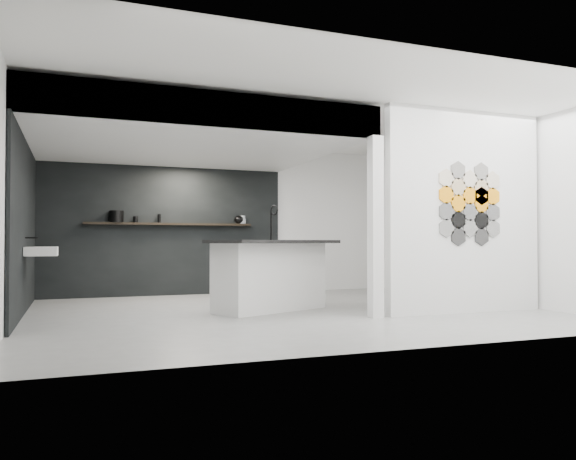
# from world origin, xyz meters

# --- Properties ---
(floor) EXTENTS (7.00, 6.00, 0.01)m
(floor) POSITION_xyz_m (0.00, 0.00, -0.01)
(floor) COLOR slate
(partition_panel) EXTENTS (2.45, 0.15, 2.80)m
(partition_panel) POSITION_xyz_m (2.23, -1.00, 1.40)
(partition_panel) COLOR silver
(partition_panel) RESTS_ON floor
(bay_clad_back) EXTENTS (4.40, 0.04, 2.35)m
(bay_clad_back) POSITION_xyz_m (-1.30, 2.97, 1.18)
(bay_clad_back) COLOR black
(bay_clad_back) RESTS_ON floor
(bay_clad_left) EXTENTS (0.04, 4.00, 2.35)m
(bay_clad_left) POSITION_xyz_m (-3.47, 1.00, 1.18)
(bay_clad_left) COLOR black
(bay_clad_left) RESTS_ON floor
(bulkhead) EXTENTS (4.40, 4.00, 0.40)m
(bulkhead) POSITION_xyz_m (-1.30, 1.00, 2.55)
(bulkhead) COLOR silver
(bulkhead) RESTS_ON corner_column
(corner_column) EXTENTS (0.16, 0.16, 2.35)m
(corner_column) POSITION_xyz_m (0.82, -1.00, 1.18)
(corner_column) COLOR silver
(corner_column) RESTS_ON floor
(fascia_beam) EXTENTS (4.40, 0.16, 0.40)m
(fascia_beam) POSITION_xyz_m (-1.30, -0.92, 2.55)
(fascia_beam) COLOR silver
(fascia_beam) RESTS_ON corner_column
(wall_basin) EXTENTS (0.40, 0.60, 0.12)m
(wall_basin) POSITION_xyz_m (-3.24, 0.80, 0.85)
(wall_basin) COLOR silver
(wall_basin) RESTS_ON bay_clad_left
(display_shelf) EXTENTS (3.00, 0.15, 0.04)m
(display_shelf) POSITION_xyz_m (-1.20, 2.87, 1.30)
(display_shelf) COLOR black
(display_shelf) RESTS_ON bay_clad_back
(kitchen_island) EXTENTS (2.07, 1.53, 1.53)m
(kitchen_island) POSITION_xyz_m (-0.22, 0.16, 0.51)
(kitchen_island) COLOR silver
(kitchen_island) RESTS_ON floor
(stockpot) EXTENTS (0.26, 0.26, 0.20)m
(stockpot) POSITION_xyz_m (-2.15, 2.87, 1.42)
(stockpot) COLOR black
(stockpot) RESTS_ON display_shelf
(kettle) EXTENTS (0.24, 0.24, 0.16)m
(kettle) POSITION_xyz_m (0.08, 2.87, 1.40)
(kettle) COLOR black
(kettle) RESTS_ON display_shelf
(glass_bowl) EXTENTS (0.17, 0.17, 0.09)m
(glass_bowl) POSITION_xyz_m (0.15, 2.87, 1.37)
(glass_bowl) COLOR gray
(glass_bowl) RESTS_ON display_shelf
(glass_vase) EXTENTS (0.12, 0.12, 0.15)m
(glass_vase) POSITION_xyz_m (0.15, 2.87, 1.40)
(glass_vase) COLOR gray
(glass_vase) RESTS_ON display_shelf
(bottle_dark) EXTENTS (0.06, 0.06, 0.16)m
(bottle_dark) POSITION_xyz_m (-1.41, 2.87, 1.40)
(bottle_dark) COLOR black
(bottle_dark) RESTS_ON display_shelf
(utensil_cup) EXTENTS (0.10, 0.10, 0.11)m
(utensil_cup) POSITION_xyz_m (-1.82, 2.87, 1.37)
(utensil_cup) COLOR black
(utensil_cup) RESTS_ON display_shelf
(hex_tile_cluster) EXTENTS (1.04, 0.02, 1.16)m
(hex_tile_cluster) POSITION_xyz_m (2.26, -1.09, 1.50)
(hex_tile_cluster) COLOR silver
(hex_tile_cluster) RESTS_ON partition_panel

